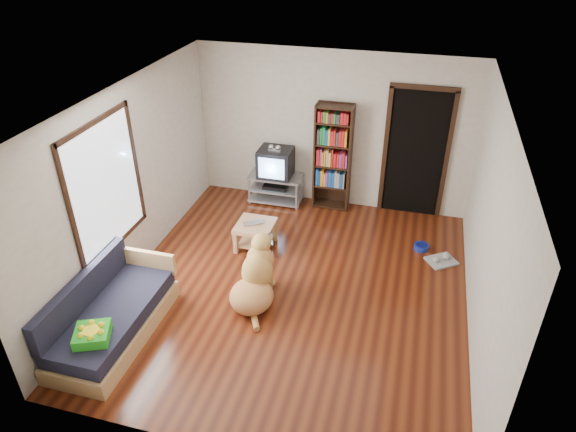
% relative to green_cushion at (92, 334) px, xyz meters
% --- Properties ---
extents(ground, '(5.00, 5.00, 0.00)m').
position_rel_green_cushion_xyz_m(ground, '(1.75, 1.88, -0.48)').
color(ground, '#602610').
rests_on(ground, ground).
extents(ceiling, '(5.00, 5.00, 0.00)m').
position_rel_green_cushion_xyz_m(ceiling, '(1.75, 1.88, 2.12)').
color(ceiling, white).
rests_on(ceiling, ground).
extents(wall_back, '(4.50, 0.00, 4.50)m').
position_rel_green_cushion_xyz_m(wall_back, '(1.75, 4.38, 0.82)').
color(wall_back, beige).
rests_on(wall_back, ground).
extents(wall_front, '(4.50, 0.00, 4.50)m').
position_rel_green_cushion_xyz_m(wall_front, '(1.75, -0.62, 0.82)').
color(wall_front, beige).
rests_on(wall_front, ground).
extents(wall_left, '(0.00, 5.00, 5.00)m').
position_rel_green_cushion_xyz_m(wall_left, '(-0.50, 1.88, 0.82)').
color(wall_left, beige).
rests_on(wall_left, ground).
extents(wall_right, '(0.00, 5.00, 5.00)m').
position_rel_green_cushion_xyz_m(wall_right, '(4.00, 1.88, 0.82)').
color(wall_right, beige).
rests_on(wall_right, ground).
extents(green_cushion, '(0.47, 0.47, 0.12)m').
position_rel_green_cushion_xyz_m(green_cushion, '(0.00, 0.00, 0.00)').
color(green_cushion, green).
rests_on(green_cushion, sofa).
extents(laptop, '(0.38, 0.34, 0.03)m').
position_rel_green_cushion_xyz_m(laptop, '(0.95, 2.67, -0.07)').
color(laptop, silver).
rests_on(laptop, coffee_table).
extents(dog_bowl, '(0.22, 0.22, 0.08)m').
position_rel_green_cushion_xyz_m(dog_bowl, '(3.37, 3.28, -0.44)').
color(dog_bowl, navy).
rests_on(dog_bowl, ground).
extents(grey_rag, '(0.51, 0.49, 0.03)m').
position_rel_green_cushion_xyz_m(grey_rag, '(3.67, 3.03, -0.46)').
color(grey_rag, gray).
rests_on(grey_rag, ground).
extents(window, '(0.03, 1.46, 1.70)m').
position_rel_green_cushion_xyz_m(window, '(-0.48, 1.38, 1.02)').
color(window, white).
rests_on(window, wall_left).
extents(doorway, '(1.03, 0.05, 2.19)m').
position_rel_green_cushion_xyz_m(doorway, '(3.10, 4.36, 0.64)').
color(doorway, black).
rests_on(doorway, wall_back).
extents(tv_stand, '(0.90, 0.45, 0.50)m').
position_rel_green_cushion_xyz_m(tv_stand, '(0.85, 4.13, -0.21)').
color(tv_stand, '#99999E').
rests_on(tv_stand, ground).
extents(crt_tv, '(0.55, 0.52, 0.58)m').
position_rel_green_cushion_xyz_m(crt_tv, '(0.85, 4.15, 0.26)').
color(crt_tv, black).
rests_on(crt_tv, tv_stand).
extents(bookshelf, '(0.60, 0.30, 1.80)m').
position_rel_green_cushion_xyz_m(bookshelf, '(1.80, 4.22, 0.52)').
color(bookshelf, black).
rests_on(bookshelf, ground).
extents(sofa, '(0.80, 1.80, 0.80)m').
position_rel_green_cushion_xyz_m(sofa, '(-0.12, 0.50, -0.22)').
color(sofa, tan).
rests_on(sofa, ground).
extents(coffee_table, '(0.55, 0.55, 0.40)m').
position_rel_green_cushion_xyz_m(coffee_table, '(0.95, 2.70, -0.20)').
color(coffee_table, tan).
rests_on(coffee_table, ground).
extents(dog, '(0.59, 1.09, 0.89)m').
position_rel_green_cushion_xyz_m(dog, '(1.33, 1.55, -0.15)').
color(dog, tan).
rests_on(dog, ground).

